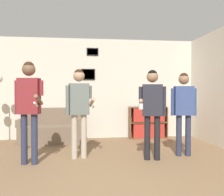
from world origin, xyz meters
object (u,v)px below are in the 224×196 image
at_px(person_spectator_near_bookshelf, 184,105).
at_px(person_watcher_holding_cup, 152,105).
at_px(person_player_foreground_left, 29,101).
at_px(person_player_foreground_center, 79,104).
at_px(bottle_on_floor, 25,144).
at_px(bookshelf, 148,122).
at_px(couch, 52,130).

bearing_deg(person_spectator_near_bookshelf, person_watcher_holding_cup, -162.73).
relative_size(person_player_foreground_left, person_player_foreground_center, 1.06).
relative_size(person_watcher_holding_cup, person_spectator_near_bookshelf, 1.02).
xyz_separation_m(person_spectator_near_bookshelf, bottle_on_floor, (-3.22, 1.02, -0.90)).
relative_size(bookshelf, person_watcher_holding_cup, 0.63).
bearing_deg(bookshelf, couch, -175.49).
height_order(bookshelf, person_spectator_near_bookshelf, person_spectator_near_bookshelf).
distance_m(person_player_foreground_left, person_spectator_near_bookshelf, 2.90).
bearing_deg(person_spectator_near_bookshelf, person_player_foreground_left, -175.36).
distance_m(bookshelf, person_player_foreground_left, 3.53).
bearing_deg(person_player_foreground_left, person_watcher_holding_cup, 0.48).
bearing_deg(person_player_foreground_left, bottle_on_floor, 105.09).
bearing_deg(couch, bookshelf, 4.51).
bearing_deg(person_player_foreground_center, bottle_on_floor, 141.14).
height_order(bookshelf, person_player_foreground_center, person_player_foreground_center).
height_order(person_watcher_holding_cup, person_spectator_near_bookshelf, person_watcher_holding_cup).
height_order(bookshelf, person_watcher_holding_cup, person_watcher_holding_cup).
relative_size(couch, person_spectator_near_bookshelf, 0.96).
relative_size(person_player_foreground_center, person_watcher_holding_cup, 1.01).
bearing_deg(person_spectator_near_bookshelf, couch, 147.63).
height_order(couch, bottle_on_floor, couch).
bearing_deg(person_player_foreground_center, couch, 112.82).
bearing_deg(person_watcher_holding_cup, person_spectator_near_bookshelf, 17.27).
relative_size(couch, bookshelf, 1.51).
xyz_separation_m(person_watcher_holding_cup, bottle_on_floor, (-2.53, 1.24, -0.93)).
distance_m(person_player_foreground_left, person_watcher_holding_cup, 2.19).
relative_size(couch, person_watcher_holding_cup, 0.94).
xyz_separation_m(couch, person_watcher_holding_cup, (2.05, -1.95, 0.73)).
bearing_deg(bottle_on_floor, person_player_foreground_left, -74.91).
bearing_deg(couch, person_watcher_holding_cup, -43.67).
height_order(couch, person_player_foreground_center, person_player_foreground_center).
xyz_separation_m(person_player_foreground_left, person_player_foreground_center, (0.85, 0.29, -0.07)).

